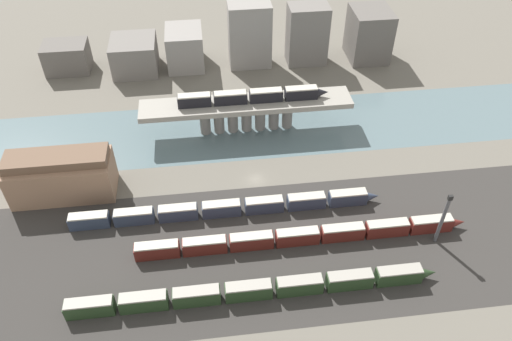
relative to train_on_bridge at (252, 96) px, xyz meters
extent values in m
plane|color=#666056|center=(-1.84, -22.42, -11.63)|extent=(400.00, 400.00, 0.00)
cube|color=#33302D|center=(-1.84, -46.42, -11.62)|extent=(280.00, 42.00, 0.01)
cube|color=slate|center=(-1.84, 0.00, -11.62)|extent=(320.00, 28.59, 0.01)
cube|color=gray|center=(-1.84, 0.00, -2.54)|extent=(61.44, 9.67, 1.60)
cylinder|color=gray|center=(-14.10, 0.00, -7.49)|extent=(3.06, 3.06, 8.28)
cylinder|color=gray|center=(-10.01, 0.00, -7.49)|extent=(3.06, 3.06, 8.28)
cylinder|color=gray|center=(-5.93, 0.00, -7.49)|extent=(3.06, 3.06, 8.28)
cylinder|color=gray|center=(-1.84, 0.00, -7.49)|extent=(3.06, 3.06, 8.28)
cylinder|color=gray|center=(2.24, 0.00, -7.49)|extent=(3.06, 3.06, 8.28)
cylinder|color=gray|center=(6.33, 0.00, -7.49)|extent=(3.06, 3.06, 8.28)
cylinder|color=gray|center=(10.41, 0.00, -7.49)|extent=(3.06, 3.06, 8.28)
cube|color=black|center=(-16.60, 0.00, -0.16)|extent=(9.50, 2.92, 3.16)
cube|color=#B7B2A3|center=(-16.60, 0.00, 1.62)|extent=(9.12, 2.69, 0.40)
cube|color=black|center=(-6.34, 0.00, -0.16)|extent=(9.50, 2.92, 3.16)
cube|color=#B7B2A3|center=(-6.34, 0.00, 1.62)|extent=(9.12, 2.69, 0.40)
cube|color=black|center=(3.92, 0.00, -0.16)|extent=(9.50, 2.92, 3.16)
cube|color=#B7B2A3|center=(3.92, 0.00, 1.62)|extent=(9.12, 2.69, 0.40)
cube|color=black|center=(14.17, 0.00, -0.16)|extent=(9.50, 2.92, 3.16)
cube|color=#B7B2A3|center=(14.17, 0.00, 1.62)|extent=(9.12, 2.69, 0.40)
cone|color=black|center=(20.58, 0.00, -0.32)|extent=(3.33, 2.63, 2.63)
cube|color=#23381E|center=(-40.64, -58.55, -9.80)|extent=(10.02, 2.90, 3.65)
cube|color=#9E998E|center=(-40.64, -58.55, -7.77)|extent=(9.62, 2.67, 0.40)
cube|color=#23381E|center=(-29.69, -58.55, -9.80)|extent=(10.02, 2.90, 3.65)
cube|color=#9E998E|center=(-29.69, -58.55, -7.77)|extent=(9.62, 2.67, 0.40)
cube|color=#23381E|center=(-18.73, -58.55, -9.80)|extent=(10.02, 2.90, 3.65)
cube|color=#9E998E|center=(-18.73, -58.55, -7.77)|extent=(9.62, 2.67, 0.40)
cube|color=#23381E|center=(-7.78, -58.55, -9.80)|extent=(10.02, 2.90, 3.65)
cube|color=#9E998E|center=(-7.78, -58.55, -7.77)|extent=(9.62, 2.67, 0.40)
cube|color=#23381E|center=(3.17, -58.55, -9.80)|extent=(10.02, 2.90, 3.65)
cube|color=#9E998E|center=(3.17, -58.55, -7.77)|extent=(9.62, 2.67, 0.40)
cube|color=#23381E|center=(14.12, -58.55, -9.80)|extent=(10.02, 2.90, 3.65)
cube|color=#9E998E|center=(14.12, -58.55, -7.77)|extent=(9.62, 2.67, 0.40)
cube|color=#23381E|center=(25.08, -58.55, -9.80)|extent=(10.02, 2.90, 3.65)
cube|color=#9E998E|center=(25.08, -58.55, -7.77)|extent=(9.62, 2.67, 0.40)
cone|color=#23381E|center=(31.84, -58.55, -9.98)|extent=(3.51, 2.61, 2.61)
cube|color=#5B1E19|center=(-27.24, -45.14, -9.86)|extent=(10.19, 2.76, 3.53)
cube|color=#B7B2A3|center=(-27.24, -45.14, -7.89)|extent=(9.78, 2.54, 0.40)
cube|color=#5B1E19|center=(-16.42, -45.14, -9.86)|extent=(10.19, 2.76, 3.53)
cube|color=#B7B2A3|center=(-16.42, -45.14, -7.89)|extent=(9.78, 2.54, 0.40)
cube|color=#5B1E19|center=(-5.61, -45.14, -9.86)|extent=(10.19, 2.76, 3.53)
cube|color=#B7B2A3|center=(-5.61, -45.14, -7.89)|extent=(9.78, 2.54, 0.40)
cube|color=#5B1E19|center=(5.21, -45.14, -9.86)|extent=(10.19, 2.76, 3.53)
cube|color=#B7B2A3|center=(5.21, -45.14, -7.89)|extent=(9.78, 2.54, 0.40)
cube|color=#5B1E19|center=(16.03, -45.14, -9.86)|extent=(10.19, 2.76, 3.53)
cube|color=#B7B2A3|center=(16.03, -45.14, -7.89)|extent=(9.78, 2.54, 0.40)
cube|color=#5B1E19|center=(26.84, -45.14, -9.86)|extent=(10.19, 2.76, 3.53)
cube|color=#B7B2A3|center=(26.84, -45.14, -7.89)|extent=(9.78, 2.54, 0.40)
cube|color=#5B1E19|center=(37.66, -45.14, -9.86)|extent=(10.19, 2.76, 3.53)
cube|color=#B7B2A3|center=(37.66, -45.14, -7.89)|extent=(9.78, 2.54, 0.40)
cone|color=#5B1E19|center=(44.54, -45.14, -10.04)|extent=(3.57, 2.49, 2.49)
cube|color=#2D384C|center=(-43.77, -33.92, -9.91)|extent=(9.59, 2.84, 3.44)
cube|color=#B7B2A3|center=(-43.77, -33.92, -7.99)|extent=(9.21, 2.61, 0.40)
cube|color=#2D384C|center=(-33.10, -33.92, -9.91)|extent=(9.59, 2.84, 3.44)
cube|color=#B7B2A3|center=(-33.10, -33.92, -7.99)|extent=(9.21, 2.61, 0.40)
cube|color=#2D384C|center=(-22.43, -33.92, -9.91)|extent=(9.59, 2.84, 3.44)
cube|color=#B7B2A3|center=(-22.43, -33.92, -7.99)|extent=(9.21, 2.61, 0.40)
cube|color=#2D384C|center=(-11.76, -33.92, -9.91)|extent=(9.59, 2.84, 3.44)
cube|color=#B7B2A3|center=(-11.76, -33.92, -7.99)|extent=(9.21, 2.61, 0.40)
cube|color=#2D384C|center=(-1.10, -33.92, -9.91)|extent=(9.59, 2.84, 3.44)
cube|color=#B7B2A3|center=(-1.10, -33.92, -7.99)|extent=(9.21, 2.61, 0.40)
cube|color=#2D384C|center=(9.57, -33.92, -9.91)|extent=(9.59, 2.84, 3.44)
cube|color=#B7B2A3|center=(9.57, -33.92, -7.99)|extent=(9.21, 2.61, 0.40)
cube|color=#2D384C|center=(20.24, -33.92, -9.91)|extent=(9.59, 2.84, 3.44)
cube|color=#B7B2A3|center=(20.24, -33.92, -7.99)|extent=(9.21, 2.61, 0.40)
cone|color=#2D384C|center=(26.71, -33.92, -10.08)|extent=(3.36, 2.56, 2.56)
cube|color=#937056|center=(-51.28, -21.30, -6.41)|extent=(25.63, 10.99, 10.44)
cube|color=brown|center=(-51.28, -21.30, -0.05)|extent=(25.12, 7.69, 2.29)
cylinder|color=#4C4C51|center=(37.75, -48.58, -4.77)|extent=(0.82, 0.82, 13.72)
cube|color=black|center=(37.75, -48.58, 2.69)|extent=(1.00, 0.70, 1.20)
cube|color=#605B56|center=(-59.88, 41.86, -6.63)|extent=(14.86, 10.76, 9.99)
cube|color=slate|center=(-36.50, 39.08, -5.95)|extent=(15.29, 15.57, 11.36)
cube|color=gray|center=(-19.08, 40.53, -5.00)|extent=(12.53, 15.51, 13.25)
cube|color=gray|center=(3.50, 37.88, -0.41)|extent=(14.48, 8.39, 22.44)
cube|color=slate|center=(23.63, 37.79, -1.24)|extent=(13.74, 9.20, 20.76)
cube|color=#605B56|center=(46.12, 38.26, -2.76)|extent=(13.51, 15.22, 17.73)
camera|label=1|loc=(-13.68, -119.42, 79.83)|focal=35.00mm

